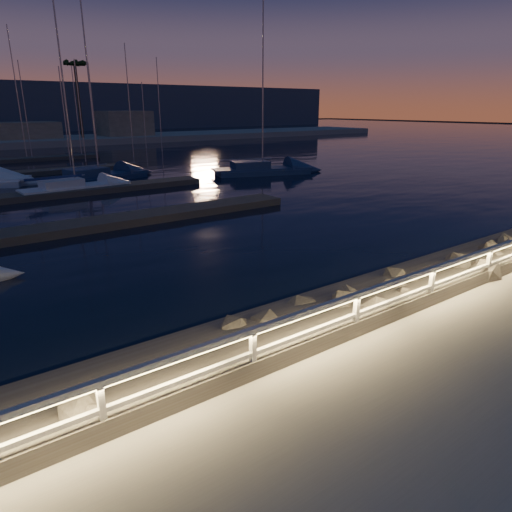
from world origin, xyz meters
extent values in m
plane|color=#9A968B|center=(0.00, 0.00, 0.00)|extent=(400.00, 400.00, 0.00)
cube|color=#9A968B|center=(0.00, -2.50, -0.10)|extent=(240.00, 5.00, 0.20)
cube|color=#615B53|center=(0.00, 1.50, -0.30)|extent=(240.00, 3.45, 1.29)
plane|color=black|center=(0.00, 0.00, -1.20)|extent=(400.00, 400.00, 0.00)
cube|color=silver|center=(-5.00, 0.00, 0.50)|extent=(0.11, 0.11, 1.00)
cube|color=silver|center=(-2.00, 0.00, 0.50)|extent=(0.11, 0.11, 1.00)
cube|color=silver|center=(1.00, 0.00, 0.50)|extent=(0.11, 0.11, 1.00)
cube|color=silver|center=(4.00, 0.00, 0.50)|extent=(0.11, 0.11, 1.00)
cube|color=silver|center=(7.00, 0.00, 0.50)|extent=(0.11, 0.11, 1.00)
cube|color=silver|center=(0.00, 0.00, 1.00)|extent=(44.00, 0.12, 0.12)
cube|color=silver|center=(0.00, 0.00, 0.50)|extent=(44.00, 0.09, 0.09)
cube|color=#F8D66F|center=(0.00, -0.02, 0.92)|extent=(44.00, 0.04, 0.03)
sphere|color=#615B53|center=(-5.04, 0.46, 0.00)|extent=(0.71, 0.71, 0.71)
sphere|color=#615B53|center=(7.51, 0.51, -0.01)|extent=(0.85, 0.85, 0.85)
sphere|color=#615B53|center=(9.28, 1.23, -0.16)|extent=(0.82, 0.82, 0.82)
cube|color=#4F4841|center=(0.00, 16.00, -0.40)|extent=(22.00, 2.00, 0.40)
cube|color=#4F4841|center=(0.00, 26.00, -0.40)|extent=(22.00, 2.00, 0.40)
cube|color=#4F4841|center=(0.00, 38.00, -0.40)|extent=(22.00, 2.00, 0.40)
cube|color=gray|center=(8.00, 75.00, 1.30)|extent=(10.00, 6.00, 3.00)
cube|color=gray|center=(24.00, 74.00, 2.10)|extent=(8.00, 7.00, 4.60)
cylinder|color=#4C3C23|center=(16.00, 72.00, 6.15)|extent=(0.44, 0.44, 11.50)
cube|color=silver|center=(2.01, 26.58, -0.45)|extent=(6.91, 2.81, 0.49)
cube|color=silver|center=(2.01, 26.58, -0.14)|extent=(7.44, 2.52, 0.13)
cube|color=silver|center=(1.08, 26.51, 0.17)|extent=(2.76, 1.90, 0.57)
cylinder|color=#9F9FA4|center=(2.01, 26.58, 5.80)|extent=(0.11, 0.11, 11.71)
cylinder|color=#9F9FA4|center=(0.61, 26.47, 0.61)|extent=(4.21, 0.43, 0.07)
cube|color=navy|center=(18.26, 26.44, -0.45)|extent=(8.71, 5.28, 0.55)
cube|color=navy|center=(18.26, 26.44, -0.10)|extent=(9.22, 5.12, 0.15)
cube|color=navy|center=(17.17, 26.81, 0.25)|extent=(3.71, 3.00, 0.65)
cylinder|color=#9F9FA4|center=(18.26, 26.44, 7.17)|extent=(0.12, 0.12, 14.34)
cylinder|color=#9F9FA4|center=(16.63, 27.00, 0.76)|extent=(4.91, 1.75, 0.08)
cube|color=navy|center=(5.12, 31.13, -0.45)|extent=(8.24, 4.77, 0.52)
cube|color=navy|center=(5.12, 31.13, -0.12)|extent=(8.75, 4.59, 0.14)
cube|color=navy|center=(4.08, 30.81, 0.22)|extent=(3.48, 2.76, 0.62)
cylinder|color=#9F9FA4|center=(5.12, 31.13, 6.77)|extent=(0.11, 0.11, 13.58)
cylinder|color=#9F9FA4|center=(3.56, 30.65, 0.69)|extent=(4.70, 1.50, 0.08)
camera|label=1|loc=(-6.68, -6.46, 5.14)|focal=32.00mm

